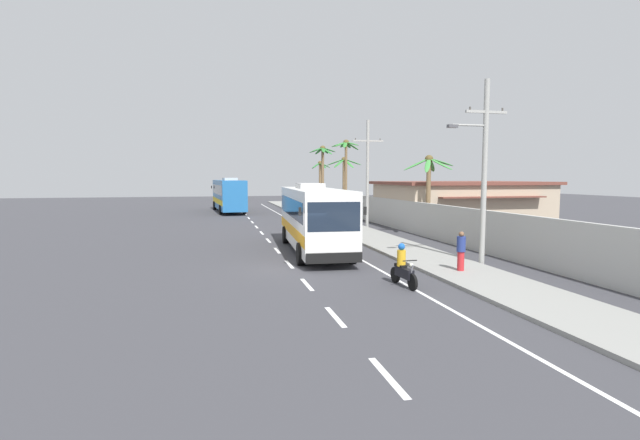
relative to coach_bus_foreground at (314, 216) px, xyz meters
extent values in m
plane|color=#3A3A3F|center=(-1.92, -4.39, -1.91)|extent=(160.00, 160.00, 0.00)
cube|color=gray|center=(4.88, 5.61, -1.84)|extent=(3.20, 90.00, 0.14)
cube|color=white|center=(-1.92, -16.05, -1.91)|extent=(0.16, 2.00, 0.01)
cube|color=white|center=(-1.92, -11.89, -1.91)|extent=(0.16, 2.00, 0.01)
cube|color=white|center=(-1.92, -7.72, -1.91)|extent=(0.16, 2.00, 0.01)
cube|color=white|center=(-1.92, -3.55, -1.91)|extent=(0.16, 2.00, 0.01)
cube|color=white|center=(-1.92, 0.62, -1.91)|extent=(0.16, 2.00, 0.01)
cube|color=white|center=(-1.92, 4.79, -1.91)|extent=(0.16, 2.00, 0.01)
cube|color=white|center=(-1.92, 8.95, -1.91)|extent=(0.16, 2.00, 0.01)
cube|color=white|center=(-1.92, 13.12, -1.91)|extent=(0.16, 2.00, 0.01)
cube|color=white|center=(-1.92, 17.29, -1.91)|extent=(0.16, 2.00, 0.01)
cube|color=white|center=(-1.92, 21.46, -1.91)|extent=(0.16, 2.00, 0.01)
cube|color=white|center=(-1.92, 25.63, -1.91)|extent=(0.16, 2.00, 0.01)
cube|color=white|center=(-1.92, 29.79, -1.91)|extent=(0.16, 2.00, 0.01)
cube|color=white|center=(-1.92, 33.96, -1.91)|extent=(0.16, 2.00, 0.01)
cube|color=white|center=(-1.92, 38.13, -1.91)|extent=(0.16, 2.00, 0.01)
cube|color=white|center=(-1.92, 42.30, -1.91)|extent=(0.16, 2.00, 0.01)
cube|color=white|center=(1.71, 10.61, -1.91)|extent=(0.14, 70.00, 0.01)
cube|color=#B2B2AD|center=(8.68, 9.61, -0.77)|extent=(0.24, 60.00, 2.29)
cube|color=white|center=(0.00, -0.03, -0.02)|extent=(3.09, 11.21, 3.01)
cube|color=#192333|center=(0.01, 0.17, 0.51)|extent=(3.08, 10.33, 0.96)
cube|color=#192333|center=(-0.31, -5.52, 0.43)|extent=(2.29, 0.23, 1.26)
cube|color=orange|center=(0.00, -0.03, -0.70)|extent=(3.12, 11.00, 0.54)
cube|color=black|center=(-0.31, -5.61, -1.32)|extent=(2.44, 0.29, 0.44)
cube|color=#B7B7B7|center=(0.08, 1.36, 1.62)|extent=(1.50, 2.51, 0.28)
cube|color=black|center=(1.13, -5.39, 0.66)|extent=(0.12, 0.09, 0.36)
cube|color=black|center=(-1.71, -5.24, 0.66)|extent=(0.12, 0.09, 0.36)
cylinder|color=black|center=(1.00, -3.97, -1.39)|extent=(0.38, 1.06, 1.04)
cylinder|color=black|center=(-1.43, -3.84, -1.39)|extent=(0.38, 1.06, 1.04)
cylinder|color=black|center=(1.40, 3.23, -1.39)|extent=(0.38, 1.06, 1.04)
cylinder|color=black|center=(-1.03, 3.36, -1.39)|extent=(0.38, 1.06, 1.04)
cube|color=#2366A8|center=(-3.55, 30.32, 0.12)|extent=(3.53, 12.55, 3.28)
cube|color=#192333|center=(-3.53, 30.13, 0.69)|extent=(3.49, 11.56, 1.05)
cube|color=#192333|center=(-4.02, 36.46, 0.61)|extent=(2.38, 0.28, 1.38)
cube|color=yellow|center=(-3.55, 30.32, -0.62)|extent=(3.55, 12.30, 0.59)
cube|color=black|center=(-4.03, 36.55, -1.32)|extent=(2.54, 0.35, 0.44)
cube|color=#B7B7B7|center=(-3.43, 28.78, 1.90)|extent=(1.63, 2.83, 0.28)
cube|color=black|center=(-5.48, 36.14, 0.85)|extent=(0.13, 0.09, 0.36)
cube|color=black|center=(-2.53, 36.36, 0.85)|extent=(0.13, 0.09, 0.36)
cylinder|color=black|center=(-5.15, 34.55, -1.39)|extent=(0.40, 1.06, 1.04)
cylinder|color=black|center=(-2.62, 34.74, -1.39)|extent=(0.40, 1.06, 1.04)
cylinder|color=black|center=(-4.53, 26.52, -1.39)|extent=(0.40, 1.06, 1.04)
cylinder|color=black|center=(-2.00, 26.72, -1.39)|extent=(0.40, 1.06, 1.04)
cylinder|color=black|center=(1.55, 8.92, -1.61)|extent=(0.14, 0.61, 0.60)
cylinder|color=black|center=(1.47, 10.27, -1.61)|extent=(0.16, 0.61, 0.60)
cube|color=red|center=(1.51, 9.54, -1.39)|extent=(0.31, 1.11, 0.36)
cube|color=black|center=(1.49, 9.84, -1.19)|extent=(0.28, 0.61, 0.12)
cylinder|color=gray|center=(1.54, 9.04, -1.31)|extent=(0.08, 0.32, 0.67)
cylinder|color=black|center=(1.54, 9.13, -0.87)|extent=(0.56, 0.08, 0.04)
sphere|color=#EAEACC|center=(1.55, 9.02, -1.01)|extent=(0.14, 0.14, 0.14)
cylinder|color=red|center=(1.50, 9.79, -0.91)|extent=(0.32, 0.32, 0.57)
sphere|color=blue|center=(1.50, 9.79, -0.49)|extent=(0.26, 0.26, 0.26)
cylinder|color=black|center=(1.56, -9.47, -1.61)|extent=(0.14, 0.61, 0.60)
cylinder|color=black|center=(1.46, -8.12, -1.61)|extent=(0.16, 0.61, 0.60)
cube|color=black|center=(1.51, -8.84, -1.39)|extent=(0.32, 1.11, 0.36)
cube|color=black|center=(1.49, -8.54, -1.19)|extent=(0.28, 0.62, 0.12)
cylinder|color=gray|center=(1.55, -9.35, -1.31)|extent=(0.08, 0.32, 0.67)
cylinder|color=black|center=(1.54, -9.25, -0.87)|extent=(0.56, 0.08, 0.04)
sphere|color=#EAEACC|center=(1.55, -9.37, -1.01)|extent=(0.14, 0.14, 0.14)
cylinder|color=gold|center=(1.49, -8.59, -0.89)|extent=(0.32, 0.32, 0.60)
sphere|color=blue|center=(1.49, -8.59, -0.46)|extent=(0.26, 0.26, 0.26)
cylinder|color=beige|center=(4.59, 12.46, -1.35)|extent=(0.28, 0.28, 0.85)
cylinder|color=#75388E|center=(4.59, 12.46, -0.59)|extent=(0.36, 0.36, 0.67)
sphere|color=beige|center=(4.59, 12.46, -0.17)|extent=(0.21, 0.21, 0.21)
cylinder|color=beige|center=(5.85, 14.72, -1.35)|extent=(0.28, 0.28, 0.85)
cylinder|color=gold|center=(5.85, 14.72, -0.58)|extent=(0.36, 0.36, 0.68)
sphere|color=#9E704C|center=(5.85, 14.72, -0.15)|extent=(0.22, 0.22, 0.22)
cylinder|color=red|center=(4.71, -7.24, -1.37)|extent=(0.28, 0.28, 0.80)
cylinder|color=navy|center=(4.71, -7.24, -0.66)|extent=(0.36, 0.36, 0.63)
sphere|color=brown|center=(4.71, -7.24, -0.24)|extent=(0.22, 0.22, 0.22)
cylinder|color=#9E9E99|center=(6.64, -5.72, 2.26)|extent=(0.24, 0.24, 8.35)
cube|color=#9E9E99|center=(6.64, -5.72, 5.00)|extent=(2.01, 0.12, 0.12)
cylinder|color=#4C4742|center=(5.84, -5.72, 5.12)|extent=(0.08, 0.08, 0.16)
cylinder|color=#4C4742|center=(7.45, -5.72, 5.12)|extent=(0.08, 0.08, 0.16)
cylinder|color=#9E9E99|center=(5.82, -5.72, 4.39)|extent=(1.64, 0.09, 0.09)
cube|color=#4C4C51|center=(5.00, -5.72, 4.33)|extent=(0.44, 0.24, 0.14)
cylinder|color=#9E9E99|center=(6.74, 10.89, 2.34)|extent=(0.24, 0.24, 8.51)
cube|color=#9E9E99|center=(6.74, 10.89, 4.97)|extent=(2.56, 0.12, 0.12)
cylinder|color=#4C4742|center=(5.72, 10.89, 5.09)|extent=(0.08, 0.08, 0.16)
cylinder|color=#4C4742|center=(7.77, 10.89, 5.09)|extent=(0.08, 0.08, 0.16)
cylinder|color=brown|center=(6.74, 17.08, 1.66)|extent=(0.24, 0.24, 7.14)
ellipsoid|color=#337F33|center=(7.37, 17.19, 4.98)|extent=(1.38, 0.60, 0.80)
ellipsoid|color=#337F33|center=(7.10, 17.66, 5.10)|extent=(1.05, 1.39, 0.58)
ellipsoid|color=#337F33|center=(6.68, 17.77, 5.12)|extent=(0.49, 1.46, 0.52)
ellipsoid|color=#337F33|center=(6.13, 17.42, 5.12)|extent=(1.42, 1.01, 0.53)
ellipsoid|color=#337F33|center=(6.12, 16.78, 5.09)|extent=(1.43, 0.93, 0.58)
ellipsoid|color=#337F33|center=(6.48, 16.47, 5.03)|extent=(0.88, 1.41, 0.70)
ellipsoid|color=#337F33|center=(7.17, 16.52, 5.14)|extent=(1.17, 1.35, 0.48)
sphere|color=brown|center=(6.74, 17.08, 5.28)|extent=(0.56, 0.56, 0.56)
cylinder|color=brown|center=(5.75, 22.28, 1.55)|extent=(0.29, 0.29, 6.92)
ellipsoid|color=#28702D|center=(6.47, 22.42, 4.91)|extent=(1.54, 0.63, 0.52)
ellipsoid|color=#28702D|center=(6.17, 22.86, 4.84)|extent=(1.15, 1.40, 0.64)
ellipsoid|color=#28702D|center=(5.51, 22.94, 4.81)|extent=(0.83, 1.48, 0.71)
ellipsoid|color=#28702D|center=(5.12, 22.63, 4.87)|extent=(1.47, 1.03, 0.60)
ellipsoid|color=#28702D|center=(5.15, 21.85, 4.92)|extent=(1.43, 1.17, 0.50)
ellipsoid|color=#28702D|center=(5.65, 21.58, 4.84)|extent=(0.57, 1.50, 0.66)
ellipsoid|color=#28702D|center=(6.10, 21.71, 4.75)|extent=(1.03, 1.38, 0.83)
sphere|color=brown|center=(5.75, 22.28, 5.06)|extent=(0.56, 0.56, 0.56)
cylinder|color=brown|center=(8.47, 23.81, 1.02)|extent=(0.33, 0.33, 5.86)
ellipsoid|color=#337F33|center=(9.44, 23.84, 3.73)|extent=(1.99, 0.41, 0.74)
ellipsoid|color=#337F33|center=(8.82, 24.70, 3.68)|extent=(1.04, 1.94, 0.85)
ellipsoid|color=#337F33|center=(7.61, 24.22, 3.71)|extent=(1.93, 1.17, 0.79)
ellipsoid|color=#337F33|center=(7.77, 23.24, 3.57)|extent=(1.68, 1.45, 1.05)
ellipsoid|color=#337F33|center=(8.75, 22.96, 3.55)|extent=(0.91, 1.86, 1.10)
sphere|color=brown|center=(8.47, 23.81, 4.00)|extent=(0.56, 0.56, 0.56)
cylinder|color=brown|center=(7.93, 32.93, 0.95)|extent=(0.31, 0.31, 5.74)
ellipsoid|color=#28702D|center=(8.57, 32.89, 3.61)|extent=(1.35, 0.44, 0.74)
ellipsoid|color=#28702D|center=(8.14, 33.50, 3.55)|extent=(0.78, 1.33, 0.84)
ellipsoid|color=#28702D|center=(7.47, 33.34, 3.55)|extent=(1.19, 1.13, 0.85)
ellipsoid|color=#28702D|center=(7.39, 32.60, 3.59)|extent=(1.32, 0.99, 0.77)
ellipsoid|color=#28702D|center=(8.18, 32.37, 3.56)|extent=(0.86, 1.32, 0.84)
sphere|color=brown|center=(7.93, 32.93, 3.87)|extent=(0.56, 0.56, 0.56)
cylinder|color=brown|center=(9.11, 4.90, 0.69)|extent=(0.31, 0.31, 5.20)
ellipsoid|color=#3D893D|center=(10.07, 4.98, 3.13)|extent=(1.98, 0.53, 0.62)
ellipsoid|color=#3D893D|center=(9.64, 5.62, 2.94)|extent=(1.38, 1.70, 0.99)
ellipsoid|color=#3D893D|center=(8.57, 5.65, 3.01)|extent=(1.40, 1.75, 0.86)
ellipsoid|color=#3D893D|center=(8.20, 4.91, 2.98)|extent=(1.87, 0.39, 0.93)
ellipsoid|color=#3D893D|center=(8.66, 4.15, 2.90)|extent=(1.24, 1.73, 1.08)
ellipsoid|color=#3D893D|center=(9.56, 4.10, 2.98)|extent=(1.24, 1.81, 0.91)
sphere|color=brown|center=(9.11, 4.90, 3.34)|extent=(0.56, 0.56, 0.56)
cube|color=tan|center=(14.57, 10.34, -0.20)|extent=(11.94, 8.79, 3.43)
cube|color=brown|center=(14.57, 10.34, 1.63)|extent=(12.66, 9.32, 0.24)
cube|color=brown|center=(14.57, 5.60, 0.66)|extent=(8.36, 0.80, 0.10)
camera|label=1|loc=(-5.28, -24.59, 2.11)|focal=26.16mm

